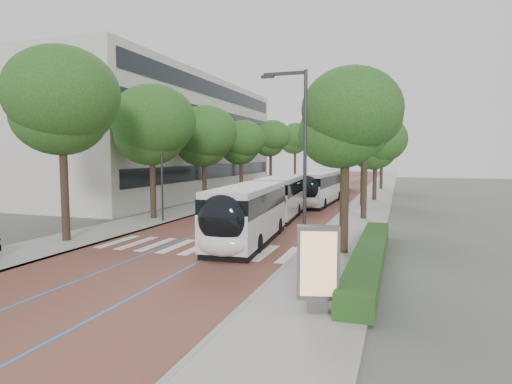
# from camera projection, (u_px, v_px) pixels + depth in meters

# --- Properties ---
(ground) EXTENTS (160.00, 160.00, 0.00)m
(ground) POSITION_uv_depth(u_px,v_px,m) (185.00, 252.00, 21.74)
(ground) COLOR #51544C
(ground) RESTS_ON ground
(road) EXTENTS (11.00, 140.00, 0.02)m
(road) POSITION_uv_depth(u_px,v_px,m) (322.00, 190.00, 59.49)
(road) COLOR brown
(road) RESTS_ON ground
(sidewalk_left) EXTENTS (4.00, 140.00, 0.12)m
(sidewalk_left) POSITION_uv_depth(u_px,v_px,m) (271.00, 188.00, 61.88)
(sidewalk_left) COLOR gray
(sidewalk_left) RESTS_ON ground
(sidewalk_right) EXTENTS (4.00, 140.00, 0.12)m
(sidewalk_right) POSITION_uv_depth(u_px,v_px,m) (378.00, 191.00, 57.09)
(sidewalk_right) COLOR gray
(sidewalk_right) RESTS_ON ground
(kerb_left) EXTENTS (0.20, 140.00, 0.14)m
(kerb_left) POSITION_uv_depth(u_px,v_px,m) (283.00, 189.00, 61.27)
(kerb_left) COLOR gray
(kerb_left) RESTS_ON ground
(kerb_right) EXTENTS (0.20, 140.00, 0.14)m
(kerb_right) POSITION_uv_depth(u_px,v_px,m) (363.00, 191.00, 57.69)
(kerb_right) COLOR gray
(kerb_right) RESTS_ON ground
(zebra_crossing) EXTENTS (10.55, 3.60, 0.01)m
(zebra_crossing) POSITION_uv_depth(u_px,v_px,m) (198.00, 248.00, 22.62)
(zebra_crossing) COLOR silver
(zebra_crossing) RESTS_ON ground
(lane_line_left) EXTENTS (0.12, 126.00, 0.01)m
(lane_line_left) POSITION_uv_depth(u_px,v_px,m) (311.00, 190.00, 60.00)
(lane_line_left) COLOR blue
(lane_line_left) RESTS_ON road
(lane_line_right) EXTENTS (0.12, 126.00, 0.01)m
(lane_line_right) POSITION_uv_depth(u_px,v_px,m) (334.00, 190.00, 58.97)
(lane_line_right) COLOR blue
(lane_line_right) RESTS_ON road
(office_building) EXTENTS (18.11, 40.00, 14.00)m
(office_building) POSITION_uv_depth(u_px,v_px,m) (152.00, 138.00, 53.77)
(office_building) COLOR beige
(office_building) RESTS_ON ground
(hedge) EXTENTS (1.20, 14.00, 0.80)m
(hedge) POSITION_uv_depth(u_px,v_px,m) (370.00, 255.00, 18.79)
(hedge) COLOR #204818
(hedge) RESTS_ON sidewalk_right
(streetlight_near) EXTENTS (1.82, 0.20, 8.00)m
(streetlight_near) POSITION_uv_depth(u_px,v_px,m) (300.00, 158.00, 16.38)
(streetlight_near) COLOR #2D2D30
(streetlight_near) RESTS_ON sidewalk_right
(streetlight_far) EXTENTS (1.82, 0.20, 8.00)m
(streetlight_far) POSITION_uv_depth(u_px,v_px,m) (360.00, 156.00, 39.97)
(streetlight_far) COLOR #2D2D30
(streetlight_far) RESTS_ON sidewalk_right
(lamp_post_left) EXTENTS (0.14, 0.14, 8.00)m
(lamp_post_left) POSITION_uv_depth(u_px,v_px,m) (162.00, 166.00, 30.88)
(lamp_post_left) COLOR #2D2D30
(lamp_post_left) RESTS_ON sidewalk_left
(trees_left) EXTENTS (6.27, 60.83, 10.20)m
(trees_left) POSITION_uv_depth(u_px,v_px,m) (221.00, 135.00, 44.25)
(trees_left) COLOR black
(trees_left) RESTS_ON ground
(trees_right) EXTENTS (5.92, 46.89, 8.97)m
(trees_right) POSITION_uv_depth(u_px,v_px,m) (373.00, 141.00, 41.08)
(trees_right) COLOR black
(trees_right) RESTS_ON ground
(lead_bus) EXTENTS (3.95, 18.53, 3.20)m
(lead_bus) POSITION_uv_depth(u_px,v_px,m) (264.00, 206.00, 27.51)
(lead_bus) COLOR black
(lead_bus) RESTS_ON ground
(bus_queued_0) EXTENTS (2.92, 12.47, 3.20)m
(bus_queued_0) POSITION_uv_depth(u_px,v_px,m) (319.00, 188.00, 42.25)
(bus_queued_0) COLOR silver
(bus_queued_0) RESTS_ON ground
(bus_queued_1) EXTENTS (2.94, 12.48, 3.20)m
(bus_queued_1) POSITION_uv_depth(u_px,v_px,m) (336.00, 180.00, 55.70)
(bus_queued_1) COLOR silver
(bus_queued_1) RESTS_ON ground
(ad_panel) EXTENTS (1.33, 0.65, 2.67)m
(ad_panel) POSITION_uv_depth(u_px,v_px,m) (318.00, 267.00, 13.04)
(ad_panel) COLOR #59595B
(ad_panel) RESTS_ON sidewalk_right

